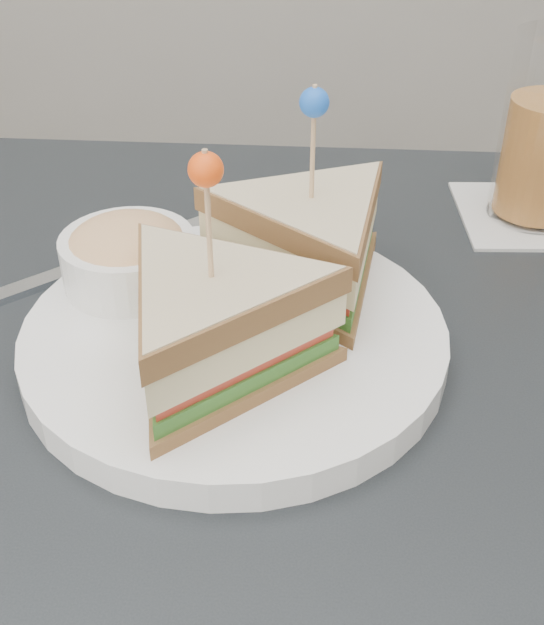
{
  "coord_description": "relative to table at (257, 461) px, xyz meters",
  "views": [
    {
      "loc": [
        0.04,
        -0.41,
        1.09
      ],
      "look_at": [
        0.01,
        0.01,
        0.8
      ],
      "focal_mm": 45.0,
      "sensor_mm": 36.0,
      "label": 1
    }
  ],
  "objects": [
    {
      "name": "plate_meal",
      "position": [
        -0.01,
        0.04,
        0.12
      ],
      "size": [
        0.35,
        0.35,
        0.17
      ],
      "rotation": [
        0.0,
        0.0,
        0.21
      ],
      "color": "white",
      "rests_on": "table"
    },
    {
      "name": "table",
      "position": [
        0.0,
        0.0,
        0.0
      ],
      "size": [
        0.8,
        0.8,
        0.75
      ],
      "color": "black",
      "rests_on": "ground"
    },
    {
      "name": "cutlery_knife",
      "position": [
        -0.14,
        0.14,
        0.08
      ],
      "size": [
        0.18,
        0.17,
        0.01
      ],
      "rotation": [
        0.0,
        0.0,
        -0.83
      ],
      "color": "silver",
      "rests_on": "table"
    }
  ]
}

